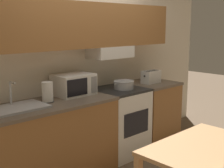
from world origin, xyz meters
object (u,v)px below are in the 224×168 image
(microwave, at_px, (74,85))
(dining_table, at_px, (204,158))
(stove_range, at_px, (119,121))
(sink_basin, at_px, (18,107))
(toaster, at_px, (151,77))
(cooking_pot, at_px, (124,84))
(paper_towel_roll, at_px, (47,92))

(microwave, height_order, dining_table, microwave)
(stove_range, bearing_deg, sink_basin, -179.84)
(toaster, bearing_deg, cooking_pot, -178.04)
(microwave, bearing_deg, dining_table, -87.52)
(paper_towel_roll, bearing_deg, dining_table, -73.21)
(sink_basin, bearing_deg, dining_table, -61.37)
(microwave, xyz_separation_m, paper_towel_roll, (-0.43, -0.08, -0.02))
(sink_basin, xyz_separation_m, paper_towel_roll, (0.39, 0.04, 0.10))
(stove_range, height_order, cooking_pot, cooking_pot)
(toaster, xyz_separation_m, paper_towel_roll, (-1.75, 0.07, 0.02))
(toaster, bearing_deg, paper_towel_roll, 177.64)
(sink_basin, bearing_deg, stove_range, 0.16)
(cooking_pot, xyz_separation_m, sink_basin, (-1.53, 0.05, -0.04))
(microwave, bearing_deg, sink_basin, -171.07)
(toaster, relative_size, dining_table, 0.28)
(paper_towel_roll, bearing_deg, sink_basin, -173.51)
(toaster, bearing_deg, stove_range, 177.17)
(stove_range, xyz_separation_m, microwave, (-0.66, 0.12, 0.59))
(sink_basin, height_order, dining_table, sink_basin)
(stove_range, xyz_separation_m, dining_table, (-0.59, -1.65, 0.18))
(toaster, distance_m, paper_towel_roll, 1.75)
(cooking_pot, relative_size, toaster, 1.19)
(stove_range, bearing_deg, paper_towel_roll, 177.91)
(toaster, relative_size, sink_basin, 0.52)
(stove_range, bearing_deg, dining_table, -109.66)
(stove_range, height_order, dining_table, stove_range)
(toaster, distance_m, dining_table, 2.07)
(stove_range, distance_m, toaster, 0.86)
(dining_table, bearing_deg, sink_basin, 118.63)
(cooking_pot, bearing_deg, microwave, 165.94)
(toaster, height_order, sink_basin, sink_basin)
(paper_towel_roll, bearing_deg, microwave, 11.09)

